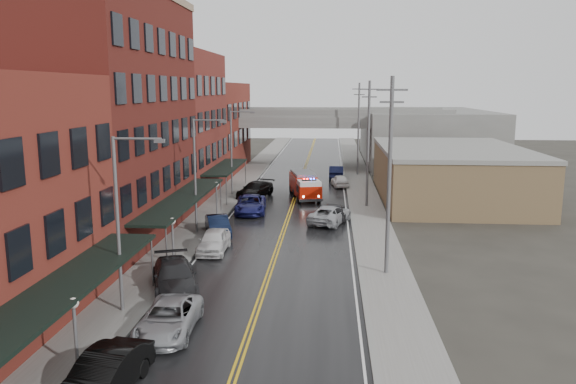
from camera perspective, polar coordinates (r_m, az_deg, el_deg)
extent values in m
cube|color=black|center=(49.78, 0.02, -2.60)|extent=(11.00, 160.00, 0.02)
cube|color=slate|center=(50.84, -8.22, -2.36)|extent=(3.00, 160.00, 0.15)
cube|color=slate|center=(49.75, 8.44, -2.65)|extent=(3.00, 160.00, 0.15)
cube|color=gray|center=(50.51, -6.39, -2.40)|extent=(0.30, 160.00, 0.15)
cube|color=gray|center=(49.66, 6.54, -2.63)|extent=(0.30, 160.00, 0.15)
cube|color=#511515|center=(44.77, -18.07, 7.05)|extent=(9.00, 20.00, 18.00)
cube|color=maroon|center=(61.38, -11.77, 6.73)|extent=(9.00, 15.00, 15.00)
cube|color=maroon|center=(78.40, -8.18, 6.52)|extent=(9.00, 20.00, 12.00)
cube|color=olive|center=(60.26, 16.14, 1.69)|extent=(14.00, 22.00, 5.00)
cube|color=slate|center=(89.78, 13.63, 5.54)|extent=(18.00, 30.00, 8.00)
cube|color=black|center=(26.35, -21.32, -8.59)|extent=(2.60, 16.00, 0.18)
cylinder|color=slate|center=(33.08, -13.63, -7.03)|extent=(0.10, 0.10, 3.00)
cube|color=black|center=(43.64, -10.57, -0.64)|extent=(2.60, 18.00, 0.18)
cylinder|color=slate|center=(35.63, -12.25, -5.70)|extent=(0.10, 0.10, 3.00)
cylinder|color=slate|center=(51.88, -6.85, -0.46)|extent=(0.10, 0.10, 3.00)
cube|color=black|center=(60.48, -6.32, 2.55)|extent=(2.60, 13.00, 0.18)
cylinder|color=slate|center=(54.58, -6.28, 0.10)|extent=(0.10, 0.10, 3.00)
cylinder|color=slate|center=(66.45, -4.34, 1.99)|extent=(0.10, 0.10, 3.00)
cylinder|color=#59595B|center=(24.78, -20.75, -13.74)|extent=(0.14, 0.14, 2.80)
sphere|color=silver|center=(24.23, -20.98, -10.49)|extent=(0.44, 0.44, 0.44)
cylinder|color=#59595B|center=(37.15, -11.61, -5.17)|extent=(0.14, 0.14, 2.80)
sphere|color=silver|center=(36.78, -11.70, -2.92)|extent=(0.44, 0.44, 0.44)
cylinder|color=#59595B|center=(50.37, -7.26, -0.92)|extent=(0.14, 0.14, 2.80)
sphere|color=silver|center=(50.10, -7.30, 0.77)|extent=(0.44, 0.44, 0.44)
cylinder|color=#59595B|center=(29.17, -16.90, -3.43)|extent=(0.18, 0.18, 9.00)
cylinder|color=#59595B|center=(28.05, -15.08, 5.25)|extent=(2.40, 0.12, 0.12)
cube|color=#59595B|center=(27.71, -12.92, 5.08)|extent=(0.50, 0.22, 0.18)
cylinder|color=#59595B|center=(44.16, -9.42, 1.51)|extent=(0.18, 0.18, 9.00)
cylinder|color=#59595B|center=(43.43, -8.05, 7.24)|extent=(2.40, 0.12, 0.12)
cube|color=#59595B|center=(43.21, -6.61, 7.12)|extent=(0.50, 0.22, 0.18)
cylinder|color=#59595B|center=(59.67, -5.77, 3.90)|extent=(0.18, 0.18, 9.00)
cylinder|color=#59595B|center=(59.13, -4.70, 8.14)|extent=(2.40, 0.12, 0.12)
cube|color=#59595B|center=(58.97, -3.63, 8.05)|extent=(0.50, 0.22, 0.18)
cylinder|color=#59595B|center=(33.94, 10.25, 1.36)|extent=(0.24, 0.24, 12.00)
cube|color=#59595B|center=(33.52, 10.54, 10.17)|extent=(1.80, 0.12, 0.12)
cube|color=#59595B|center=(33.53, 10.50, 8.97)|extent=(1.40, 0.12, 0.12)
cylinder|color=#59595B|center=(53.72, 8.14, 4.74)|extent=(0.24, 0.24, 12.00)
cube|color=#59595B|center=(53.46, 8.29, 10.29)|extent=(1.80, 0.12, 0.12)
cube|color=#59595B|center=(53.46, 8.27, 9.54)|extent=(1.40, 0.12, 0.12)
cylinder|color=#59595B|center=(73.61, 7.17, 6.29)|extent=(0.24, 0.24, 12.00)
cube|color=#59595B|center=(73.42, 7.26, 10.34)|extent=(1.80, 0.12, 0.12)
cube|color=#59595B|center=(73.43, 7.25, 9.79)|extent=(1.40, 0.12, 0.12)
cube|color=slate|center=(80.56, 1.79, 7.25)|extent=(40.00, 10.00, 1.50)
cube|color=slate|center=(82.10, -5.94, 4.64)|extent=(1.60, 8.00, 6.00)
cube|color=slate|center=(81.09, 9.58, 4.48)|extent=(1.60, 8.00, 6.00)
cube|color=red|center=(59.39, 1.53, 0.90)|extent=(3.28, 5.32, 1.89)
cube|color=red|center=(56.04, 2.14, 0.03)|extent=(2.71, 2.77, 1.35)
cube|color=silver|center=(55.88, 2.15, 0.94)|extent=(2.56, 2.57, 0.45)
cube|color=black|center=(56.17, 2.11, 0.34)|extent=(2.53, 1.90, 0.72)
cube|color=slate|center=(59.22, 1.54, 1.92)|extent=(2.98, 4.92, 0.27)
cube|color=black|center=(55.84, 2.15, 1.24)|extent=(1.46, 0.56, 0.13)
sphere|color=#FF0C0C|center=(55.74, 1.65, 1.30)|extent=(0.18, 0.18, 0.18)
sphere|color=#1933FF|center=(55.91, 2.65, 1.32)|extent=(0.18, 0.18, 0.18)
cylinder|color=black|center=(55.91, 1.16, -0.69)|extent=(0.95, 0.50, 0.90)
cylinder|color=black|center=(56.26, 3.14, -0.63)|extent=(0.95, 0.50, 0.90)
cylinder|color=black|center=(58.96, 0.66, -0.10)|extent=(0.95, 0.50, 0.90)
cylinder|color=black|center=(59.30, 2.54, -0.05)|extent=(0.95, 0.50, 0.90)
cylinder|color=black|center=(61.15, 0.33, 0.28)|extent=(0.95, 0.50, 0.90)
cylinder|color=black|center=(61.47, 2.15, 0.33)|extent=(0.95, 0.50, 0.90)
imported|color=black|center=(22.93, -18.15, -17.23)|extent=(2.41, 5.17, 1.64)
imported|color=#94969B|center=(27.39, -12.02, -12.43)|extent=(2.57, 5.32, 1.46)
imported|color=black|center=(32.62, -11.47, -8.41)|extent=(4.15, 6.22, 1.67)
imported|color=silver|center=(39.64, -7.55, -4.95)|extent=(1.92, 4.69, 1.59)
imported|color=black|center=(44.08, -7.14, -3.41)|extent=(2.99, 4.89, 1.52)
imported|color=navy|center=(51.59, -3.83, -1.26)|extent=(3.18, 6.02, 1.61)
imported|color=black|center=(59.02, -3.35, 0.24)|extent=(3.99, 6.01, 1.62)
imported|color=#A9ACB1|center=(47.72, 4.29, -2.29)|extent=(4.12, 5.96, 1.51)
imported|color=#262528|center=(49.29, 4.71, -1.95)|extent=(2.08, 4.85, 1.39)
imported|color=white|center=(65.41, 5.30, 1.15)|extent=(2.32, 4.45, 1.45)
imported|color=black|center=(71.32, 4.91, 2.02)|extent=(1.77, 5.04, 1.66)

